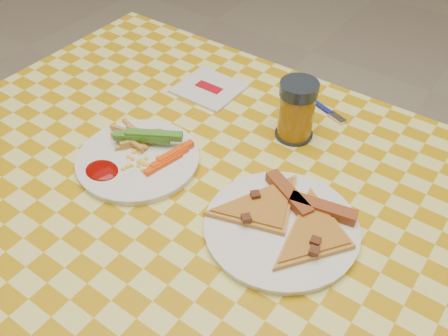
% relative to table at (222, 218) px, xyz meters
% --- Properties ---
extents(table, '(1.28, 0.88, 0.76)m').
position_rel_table_xyz_m(table, '(0.00, 0.00, 0.00)').
color(table, silver).
rests_on(table, ground).
extents(plate_left, '(0.24, 0.24, 0.01)m').
position_rel_table_xyz_m(plate_left, '(-0.18, -0.03, 0.08)').
color(plate_left, white).
rests_on(plate_left, table).
extents(plate_right, '(0.26, 0.26, 0.01)m').
position_rel_table_xyz_m(plate_right, '(0.14, -0.02, 0.08)').
color(plate_right, white).
rests_on(plate_right, table).
extents(fries_veggies, '(0.20, 0.19, 0.04)m').
position_rel_table_xyz_m(fries_veggies, '(-0.19, -0.01, 0.10)').
color(fries_veggies, gold).
rests_on(fries_veggies, plate_left).
extents(pizza_slices, '(0.30, 0.26, 0.02)m').
position_rel_table_xyz_m(pizza_slices, '(0.14, -0.00, 0.09)').
color(pizza_slices, gold).
rests_on(pizza_slices, plate_right).
extents(drink_glass, '(0.08, 0.08, 0.13)m').
position_rel_table_xyz_m(drink_glass, '(0.03, 0.22, 0.14)').
color(drink_glass, black).
rests_on(drink_glass, table).
extents(napkin, '(0.14, 0.13, 0.01)m').
position_rel_table_xyz_m(napkin, '(-0.22, 0.25, 0.08)').
color(napkin, silver).
rests_on(napkin, table).
extents(fork, '(0.13, 0.06, 0.01)m').
position_rel_table_xyz_m(fork, '(0.03, 0.34, 0.08)').
color(fork, navy).
rests_on(fork, table).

